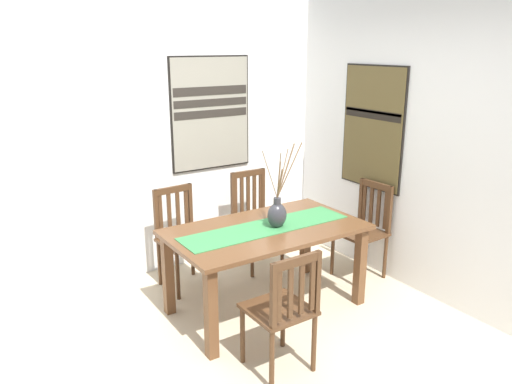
# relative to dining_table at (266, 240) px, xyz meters

# --- Properties ---
(ground_plane) EXTENTS (6.40, 6.40, 0.03)m
(ground_plane) POSITION_rel_dining_table_xyz_m (-0.43, -0.57, -0.65)
(ground_plane) COLOR beige
(wall_back) EXTENTS (6.40, 0.12, 2.70)m
(wall_back) POSITION_rel_dining_table_xyz_m (-0.43, 1.29, 0.72)
(wall_back) COLOR white
(wall_back) RESTS_ON ground_plane
(wall_side) EXTENTS (0.12, 6.40, 2.70)m
(wall_side) POSITION_rel_dining_table_xyz_m (1.43, -0.57, 0.72)
(wall_side) COLOR white
(wall_side) RESTS_ON ground_plane
(dining_table) EXTENTS (1.63, 0.92, 0.74)m
(dining_table) POSITION_rel_dining_table_xyz_m (0.00, 0.00, 0.00)
(dining_table) COLOR brown
(dining_table) RESTS_ON ground_plane
(table_runner) EXTENTS (1.50, 0.36, 0.01)m
(table_runner) POSITION_rel_dining_table_xyz_m (-0.00, 0.00, 0.12)
(table_runner) COLOR #388447
(table_runner) RESTS_ON dining_table
(centerpiece_vase) EXTENTS (0.38, 0.19, 0.72)m
(centerpiece_vase) POSITION_rel_dining_table_xyz_m (0.08, -0.04, 0.24)
(centerpiece_vase) COLOR #333338
(centerpiece_vase) RESTS_ON dining_table
(chair_0) EXTENTS (0.44, 0.44, 0.94)m
(chair_0) POSITION_rel_dining_table_xyz_m (1.17, 0.02, -0.14)
(chair_0) COLOR #4C301C
(chair_0) RESTS_ON ground_plane
(chair_1) EXTENTS (0.45, 0.45, 0.94)m
(chair_1) POSITION_rel_dining_table_xyz_m (-0.41, 0.81, -0.14)
(chair_1) COLOR #4C301C
(chair_1) RESTS_ON ground_plane
(chair_2) EXTENTS (0.43, 0.43, 0.98)m
(chair_2) POSITION_rel_dining_table_xyz_m (0.41, 0.82, -0.12)
(chair_2) COLOR #4C301C
(chair_2) RESTS_ON ground_plane
(chair_3) EXTENTS (0.42, 0.42, 0.92)m
(chair_3) POSITION_rel_dining_table_xyz_m (-0.40, -0.79, -0.15)
(chair_3) COLOR #4C301C
(chair_3) RESTS_ON ground_plane
(painting_on_back_wall) EXTENTS (0.87, 0.05, 1.13)m
(painting_on_back_wall) POSITION_rel_dining_table_xyz_m (0.15, 1.23, 0.92)
(painting_on_back_wall) COLOR black
(painting_on_side_wall) EXTENTS (0.05, 0.77, 1.19)m
(painting_on_side_wall) POSITION_rel_dining_table_xyz_m (1.36, 0.17, 0.81)
(painting_on_side_wall) COLOR black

